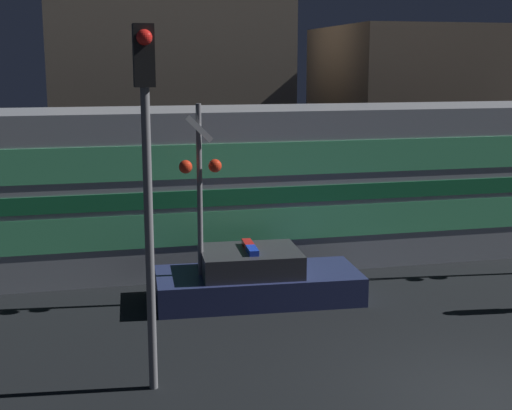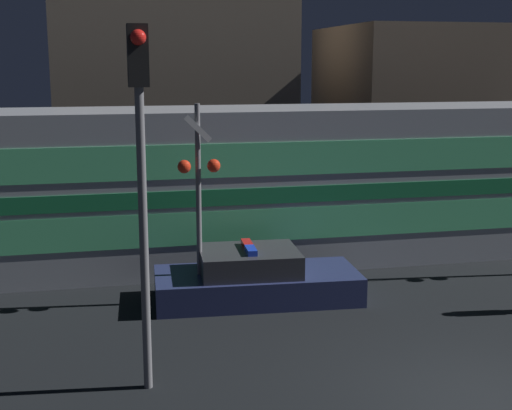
% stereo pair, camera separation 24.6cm
% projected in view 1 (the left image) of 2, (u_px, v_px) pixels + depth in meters
% --- Properties ---
extents(ground_plane, '(120.00, 120.00, 0.00)m').
position_uv_depth(ground_plane, '(492.00, 402.00, 10.83)').
color(ground_plane, black).
extents(train, '(18.50, 3.02, 3.95)m').
position_uv_depth(train, '(254.00, 185.00, 18.31)').
color(train, '#999EA5').
rests_on(train, ground_plane).
extents(police_car, '(4.50, 2.14, 1.24)m').
position_uv_depth(police_car, '(256.00, 279.00, 15.45)').
color(police_car, navy).
rests_on(police_car, ground_plane).
extents(crossing_signal_far, '(0.89, 0.34, 4.25)m').
position_uv_depth(crossing_signal_far, '(200.00, 187.00, 14.82)').
color(crossing_signal_far, slate).
rests_on(crossing_signal_far, ground_plane).
extents(traffic_light_corner, '(0.30, 0.46, 5.62)m').
position_uv_depth(traffic_light_corner, '(147.00, 148.00, 10.55)').
color(traffic_light_corner, slate).
rests_on(traffic_light_corner, ground_plane).
extents(building_left, '(8.34, 4.67, 10.04)m').
position_uv_depth(building_left, '(168.00, 64.00, 25.74)').
color(building_left, '#726656').
rests_on(building_left, ground_plane).
extents(building_center, '(7.65, 6.84, 6.42)m').
position_uv_depth(building_center, '(424.00, 111.00, 28.18)').
color(building_center, brown).
rests_on(building_center, ground_plane).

